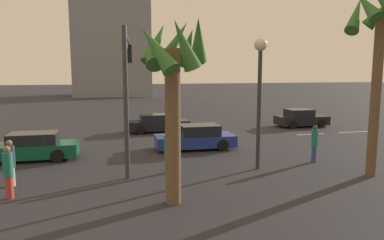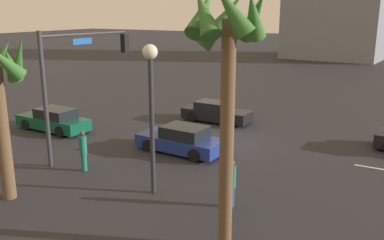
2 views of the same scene
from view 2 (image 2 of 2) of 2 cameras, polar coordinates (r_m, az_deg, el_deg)
name	(u,v)px [view 2 (image 2 of 2)]	position (r m, az deg, el deg)	size (l,w,h in m)	color
ground_plane	(225,143)	(22.57, 4.48, -3.17)	(220.00, 220.00, 0.00)	#28282D
lane_stripe_2	(379,169)	(20.73, 24.17, -6.09)	(2.12, 0.14, 0.01)	silver
lane_stripe_3	(204,140)	(23.09, 1.67, -2.70)	(1.82, 0.14, 0.01)	silver
car_0	(216,112)	(26.75, 3.28, 1.04)	(4.39, 1.81, 1.29)	black
car_2	(54,120)	(26.03, -18.33, -0.03)	(4.73, 1.90, 1.36)	#0F5138
car_4	(182,140)	(20.93, -1.44, -2.76)	(4.53, 2.08, 1.37)	navy
traffic_signal	(77,71)	(20.39, -15.42, 6.43)	(0.87, 5.36, 6.09)	#38383D
streetlamp	(151,90)	(15.45, -5.61, 4.03)	(0.56, 0.56, 5.75)	#2D2D33
pedestrian_1	(83,150)	(19.03, -14.61, -3.92)	(0.41, 0.41, 1.84)	#1E7266
pedestrian_3	(231,182)	(15.19, 5.39, -8.41)	(0.40, 0.40, 1.79)	#2D478C
palm_tree_1	(227,51)	(11.35, 4.77, 9.31)	(2.55, 2.67, 7.67)	brown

